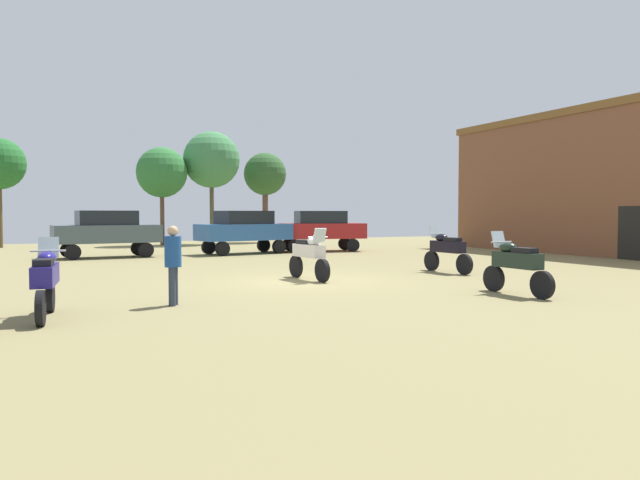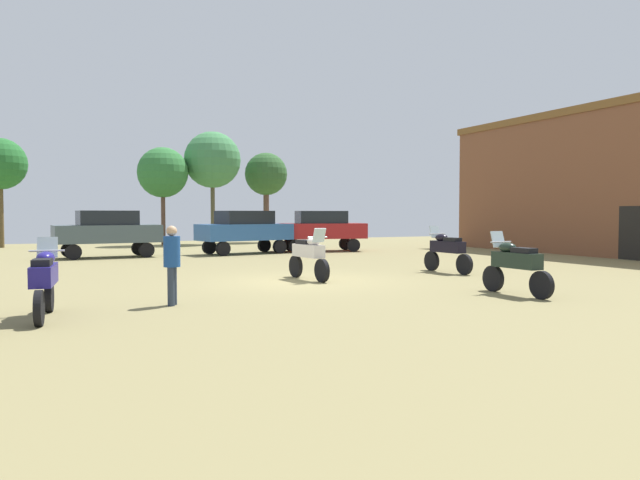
% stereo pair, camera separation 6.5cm
% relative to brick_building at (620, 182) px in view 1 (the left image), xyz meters
% --- Properties ---
extents(ground_plane, '(44.00, 52.00, 0.02)m').
position_rel_brick_building_xyz_m(ground_plane, '(-18.00, -4.60, -3.33)').
color(ground_plane, olive).
extents(brick_building, '(6.12, 16.84, 6.67)m').
position_rel_brick_building_xyz_m(brick_building, '(0.00, 0.00, 0.00)').
color(brick_building, brown).
rests_on(brick_building, ground).
extents(motorcycle_1, '(0.62, 2.16, 1.44)m').
position_rel_brick_building_xyz_m(motorcycle_1, '(-24.53, -8.22, -2.61)').
color(motorcycle_1, black).
rests_on(motorcycle_1, ground).
extents(motorcycle_2, '(0.62, 2.15, 1.46)m').
position_rel_brick_building_xyz_m(motorcycle_2, '(-14.62, -9.26, -2.61)').
color(motorcycle_2, black).
rests_on(motorcycle_2, ground).
extents(motorcycle_5, '(0.62, 2.17, 1.48)m').
position_rel_brick_building_xyz_m(motorcycle_5, '(-17.71, -4.36, -2.60)').
color(motorcycle_5, black).
rests_on(motorcycle_5, ground).
extents(motorcycle_8, '(0.62, 2.22, 1.48)m').
position_rel_brick_building_xyz_m(motorcycle_8, '(-12.88, -4.23, -2.60)').
color(motorcycle_8, black).
rests_on(motorcycle_8, ground).
extents(car_1, '(4.56, 2.56, 2.00)m').
position_rel_brick_building_xyz_m(car_1, '(-12.05, 7.35, -2.15)').
color(car_1, black).
rests_on(car_1, ground).
extents(car_2, '(4.57, 2.59, 2.00)m').
position_rel_brick_building_xyz_m(car_2, '(-16.09, 7.05, -2.15)').
color(car_2, black).
rests_on(car_2, ground).
extents(car_3, '(4.44, 2.16, 2.00)m').
position_rel_brick_building_xyz_m(car_3, '(-22.13, 7.12, -2.15)').
color(car_3, black).
rests_on(car_3, ground).
extents(person_1, '(0.46, 0.46, 1.64)m').
position_rel_brick_building_xyz_m(person_1, '(-22.14, -7.61, -2.37)').
color(person_1, '#2B3647').
rests_on(person_1, ground).
extents(tree_2, '(3.43, 3.43, 6.86)m').
position_rel_brick_building_xyz_m(tree_2, '(-15.19, 16.55, 1.80)').
color(tree_2, brown).
rests_on(tree_2, ground).
extents(tree_5, '(2.76, 2.76, 5.82)m').
position_rel_brick_building_xyz_m(tree_5, '(-11.41, 17.49, 1.05)').
color(tree_5, brown).
rests_on(tree_5, ground).
extents(tree_6, '(2.95, 2.95, 5.75)m').
position_rel_brick_building_xyz_m(tree_6, '(-18.24, 16.22, 0.93)').
color(tree_6, brown).
rests_on(tree_6, ground).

